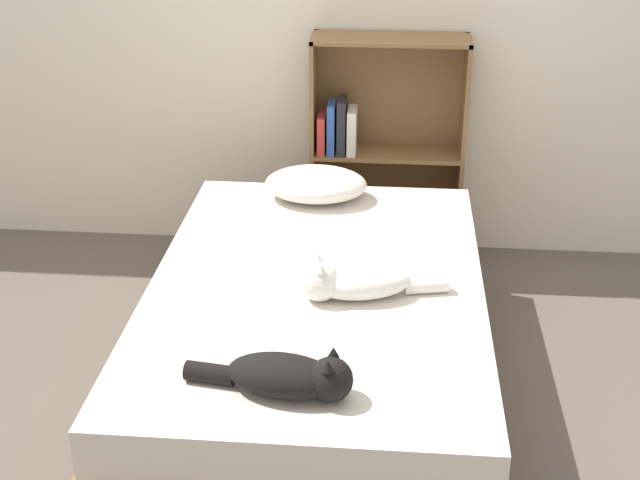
{
  "coord_description": "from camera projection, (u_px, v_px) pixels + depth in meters",
  "views": [
    {
      "loc": [
        0.26,
        -2.87,
        2.06
      ],
      "look_at": [
        0.0,
        0.15,
        0.6
      ],
      "focal_mm": 50.0,
      "sensor_mm": 36.0,
      "label": 1
    }
  ],
  "objects": [
    {
      "name": "ground_plane",
      "position": [
        317.0,
        394.0,
        3.49
      ],
      "size": [
        8.0,
        8.0,
        0.0
      ],
      "primitive_type": "plane",
      "color": "brown"
    },
    {
      "name": "wall_back",
      "position": [
        343.0,
        2.0,
        4.21
      ],
      "size": [
        8.0,
        0.06,
        2.5
      ],
      "color": "silver",
      "rests_on": "ground_plane"
    },
    {
      "name": "bed",
      "position": [
        317.0,
        340.0,
        3.39
      ],
      "size": [
        1.26,
        1.94,
        0.5
      ],
      "color": "brown",
      "rests_on": "ground_plane"
    },
    {
      "name": "pillow",
      "position": [
        316.0,
        184.0,
        3.95
      ],
      "size": [
        0.45,
        0.33,
        0.14
      ],
      "color": "white",
      "rests_on": "bed"
    },
    {
      "name": "cat_light",
      "position": [
        353.0,
        282.0,
        3.15
      ],
      "size": [
        0.53,
        0.24,
        0.16
      ],
      "rotation": [
        0.0,
        0.0,
        3.35
      ],
      "color": "white",
      "rests_on": "bed"
    },
    {
      "name": "cat_dark",
      "position": [
        290.0,
        376.0,
        2.62
      ],
      "size": [
        0.52,
        0.22,
        0.16
      ],
      "rotation": [
        0.0,
        0.0,
        6.14
      ],
      "color": "black",
      "rests_on": "bed"
    },
    {
      "name": "bookshelf",
      "position": [
        381.0,
        146.0,
        4.37
      ],
      "size": [
        0.74,
        0.26,
        1.13
      ],
      "color": "brown",
      "rests_on": "ground_plane"
    }
  ]
}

